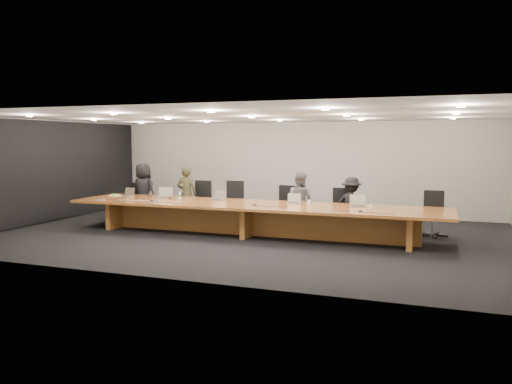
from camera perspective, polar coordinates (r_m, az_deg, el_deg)
ground at (r=11.85m, az=-0.50°, el=-4.95°), size 12.00×12.00×0.00m
back_wall at (r=15.48m, az=4.67°, el=2.78°), size 12.00×0.02×2.80m
left_wall_panel at (r=14.83m, az=-22.57°, el=2.11°), size 0.08×7.84×2.74m
conference_table at (r=11.77m, az=-0.50°, el=-2.46°), size 9.00×1.80×0.75m
chair_far_left at (r=14.72m, az=-14.06°, el=-0.97°), size 0.66×0.66×1.04m
chair_left at (r=13.61m, az=-6.52°, el=-1.09°), size 0.64×0.64×1.17m
chair_mid_left at (r=13.38m, az=-2.78°, el=-1.18°), size 0.61×0.61×1.18m
chair_mid_right at (r=12.91m, az=3.07°, el=-1.61°), size 0.67×0.67×1.10m
chair_right at (r=12.42m, az=9.68°, el=-2.00°), size 0.60×0.60×1.09m
chair_far_right at (r=12.28m, az=19.56°, el=-2.33°), size 0.59×0.59×1.09m
person_a at (r=14.52m, az=-12.75°, el=0.08°), size 0.82×0.57×1.60m
person_b at (r=13.78m, az=-7.93°, el=-0.25°), size 0.59×0.42×1.54m
person_c at (r=12.58m, az=5.00°, el=-1.01°), size 0.81×0.70×1.45m
person_d at (r=12.28m, az=10.83°, el=-1.47°), size 0.97×0.69×1.36m
laptop_a at (r=13.74m, az=-14.53°, el=0.01°), size 0.33×0.26×0.24m
laptop_b at (r=13.08m, az=-10.45°, el=-0.07°), size 0.42×0.35×0.29m
laptop_c at (r=12.43m, az=-4.46°, el=-0.36°), size 0.39×0.33×0.26m
laptop_d at (r=11.83m, az=4.34°, el=-0.73°), size 0.34×0.27×0.24m
laptop_e at (r=11.41m, az=11.63°, el=-0.98°), size 0.41×0.35×0.28m
water_bottle at (r=12.69m, az=-8.72°, el=-0.42°), size 0.08×0.08×0.20m
amber_mug at (r=12.66m, az=-9.75°, el=-0.71°), size 0.09×0.09×0.09m
paper_cup_near at (r=11.72m, az=6.07°, el=-1.15°), size 0.09×0.09×0.10m
paper_cup_far at (r=11.20m, az=12.96°, el=-1.63°), size 0.08×0.08×0.08m
notepad at (r=14.05m, az=-15.81°, el=-0.36°), size 0.30×0.26×0.02m
lime_gadget at (r=14.05m, az=-15.86°, el=-0.27°), size 0.16×0.11×0.02m
av_box at (r=13.13m, az=-17.33°, el=-0.80°), size 0.19×0.16×0.03m
mic_left at (r=12.48m, az=-11.81°, el=-0.98°), size 0.14×0.14×0.03m
mic_center at (r=11.41m, az=-0.18°, el=-1.48°), size 0.13×0.13×0.03m
mic_right at (r=10.61m, az=11.85°, el=-2.15°), size 0.17×0.17×0.03m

